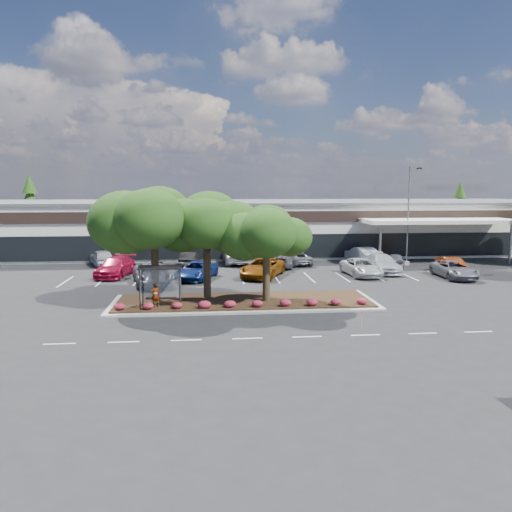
{
  "coord_description": "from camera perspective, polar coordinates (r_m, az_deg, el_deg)",
  "views": [
    {
      "loc": [
        -4.39,
        -29.38,
        7.87
      ],
      "look_at": [
        -0.69,
        9.04,
        2.6
      ],
      "focal_mm": 35.0,
      "sensor_mm": 36.0,
      "label": 1
    }
  ],
  "objects": [
    {
      "name": "car_3",
      "position": [
        43.6,
        -6.83,
        -1.65
      ],
      "size": [
        4.16,
        6.07,
        1.54
      ],
      "primitive_type": "imported",
      "rotation": [
        0.0,
        0.0,
        -0.32
      ],
      "color": "#0B1E54",
      "rests_on": "ground"
    },
    {
      "name": "ground",
      "position": [
        30.73,
        2.91,
        -7.07
      ],
      "size": [
        160.0,
        160.0,
        0.0
      ],
      "primitive_type": "plane",
      "color": "black",
      "rests_on": "ground"
    },
    {
      "name": "car_11",
      "position": [
        52.33,
        -2.22,
        0.05
      ],
      "size": [
        3.17,
        6.21,
        1.68
      ],
      "primitive_type": "imported",
      "rotation": [
        0.0,
        0.0,
        3.21
      ],
      "color": "#B4B4B4",
      "rests_on": "ground"
    },
    {
      "name": "car_14",
      "position": [
        51.75,
        4.54,
        -0.25
      ],
      "size": [
        3.15,
        5.15,
        1.33
      ],
      "primitive_type": "imported",
      "rotation": [
        0.0,
        0.0,
        3.35
      ],
      "color": "#5D5C64",
      "rests_on": "ground"
    },
    {
      "name": "car_2",
      "position": [
        45.56,
        -11.72,
        -1.4
      ],
      "size": [
        2.31,
        4.5,
        1.47
      ],
      "primitive_type": "imported",
      "rotation": [
        0.0,
        0.0,
        -0.14
      ],
      "color": "#515258",
      "rests_on": "ground"
    },
    {
      "name": "car_12",
      "position": [
        50.13,
        2.1,
        -0.4
      ],
      "size": [
        2.37,
        4.59,
        1.5
      ],
      "primitive_type": "imported",
      "rotation": [
        0.0,
        0.0,
        3.28
      ],
      "color": "#7E2E07",
      "rests_on": "ground"
    },
    {
      "name": "survey_stake",
      "position": [
        28.61,
        12.05,
        -6.89
      ],
      "size": [
        0.07,
        0.14,
        1.11
      ],
      "color": "tan",
      "rests_on": "ground"
    },
    {
      "name": "car_10",
      "position": [
        50.74,
        -7.62,
        -0.37
      ],
      "size": [
        2.04,
        4.64,
        1.48
      ],
      "primitive_type": "imported",
      "rotation": [
        0.0,
        0.0,
        3.04
      ],
      "color": "black",
      "rests_on": "ground"
    },
    {
      "name": "car_16",
      "position": [
        51.98,
        15.64,
        -0.45
      ],
      "size": [
        2.87,
        4.37,
        1.38
      ],
      "primitive_type": "imported",
      "rotation": [
        0.0,
        0.0,
        2.81
      ],
      "color": "slate",
      "rests_on": "ground"
    },
    {
      "name": "car_9",
      "position": [
        53.4,
        -17.22,
        -0.15
      ],
      "size": [
        3.67,
        5.26,
        1.66
      ],
      "primitive_type": "imported",
      "rotation": [
        0.0,
        0.0,
        3.53
      ],
      "color": "#AFB5BC",
      "rests_on": "ground"
    },
    {
      "name": "island_tree_west",
      "position": [
        34.27,
        -11.53,
        1.48
      ],
      "size": [
        7.2,
        7.2,
        7.89
      ],
      "primitive_type": null,
      "color": "#19350F",
      "rests_on": "landscape_island"
    },
    {
      "name": "car_5",
      "position": [
        46.02,
        11.94,
        -1.27
      ],
      "size": [
        2.9,
        5.66,
        1.53
      ],
      "primitive_type": "imported",
      "rotation": [
        0.0,
        0.0,
        0.07
      ],
      "color": "silver",
      "rests_on": "ground"
    },
    {
      "name": "bus_shelter",
      "position": [
        32.95,
        -10.85,
        -2.09
      ],
      "size": [
        2.75,
        1.55,
        2.59
      ],
      "color": "black",
      "rests_on": "landscape_island"
    },
    {
      "name": "landscape_island",
      "position": [
        34.35,
        -1.38,
        -5.26
      ],
      "size": [
        18.0,
        6.0,
        0.26
      ],
      "color": "#9E9D99",
      "rests_on": "ground"
    },
    {
      "name": "island_tree_mid",
      "position": [
        34.8,
        -5.66,
        1.22
      ],
      "size": [
        6.6,
        6.6,
        7.32
      ],
      "primitive_type": null,
      "color": "#19350F",
      "rests_on": "landscape_island"
    },
    {
      "name": "conifer_north_east",
      "position": [
        82.88,
        22.18,
        4.87
      ],
      "size": [
        3.96,
        3.96,
        9.0
      ],
      "primitive_type": "cone",
      "color": "#19350F",
      "rests_on": "ground"
    },
    {
      "name": "car_6",
      "position": [
        48.27,
        14.2,
        -0.84
      ],
      "size": [
        2.39,
        5.78,
        1.67
      ],
      "primitive_type": "imported",
      "rotation": [
        0.0,
        0.0,
        0.01
      ],
      "color": "#A9AFB4",
      "rests_on": "ground"
    },
    {
      "name": "car_8",
      "position": [
        49.39,
        21.52,
        -1.06
      ],
      "size": [
        1.85,
        4.63,
        1.5
      ],
      "primitive_type": "imported",
      "rotation": [
        0.0,
        0.0,
        -0.06
      ],
      "color": "#6E2105",
      "rests_on": "ground"
    },
    {
      "name": "retail_store",
      "position": [
        63.62,
        -1.48,
        3.52
      ],
      "size": [
        80.4,
        25.2,
        6.25
      ],
      "color": "white",
      "rests_on": "ground"
    },
    {
      "name": "car_13",
      "position": [
        50.19,
        3.4,
        -0.32
      ],
      "size": [
        4.3,
        6.04,
        1.62
      ],
      "primitive_type": "imported",
      "rotation": [
        0.0,
        0.0,
        2.74
      ],
      "color": "#4F4E55",
      "rests_on": "ground"
    },
    {
      "name": "car_0",
      "position": [
        46.49,
        -15.76,
        -1.2
      ],
      "size": [
        3.35,
        6.19,
        1.7
      ],
      "primitive_type": "imported",
      "rotation": [
        0.0,
        0.0,
        -0.17
      ],
      "color": "maroon",
      "rests_on": "ground"
    },
    {
      "name": "lane_markings",
      "position": [
        40.79,
        0.58,
        -3.34
      ],
      "size": [
        33.12,
        20.06,
        0.01
      ],
      "color": "silver",
      "rests_on": "ground"
    },
    {
      "name": "car_4",
      "position": [
        44.31,
        0.74,
        -1.34
      ],
      "size": [
        4.96,
        6.71,
        1.7
      ],
      "primitive_type": "imported",
      "rotation": [
        0.0,
        0.0,
        -0.4
      ],
      "color": "#753D07",
      "rests_on": "ground"
    },
    {
      "name": "island_tree_east",
      "position": [
        33.59,
        1.19,
        0.32
      ],
      "size": [
        5.8,
        5.8,
        6.5
      ],
      "primitive_type": null,
      "color": "#19350F",
      "rests_on": "landscape_island"
    },
    {
      "name": "shrub_row",
      "position": [
        32.22,
        -1.11,
        -5.43
      ],
      "size": [
        17.0,
        0.8,
        0.5
      ],
      "primitive_type": null,
      "color": "maroon",
      "rests_on": "landscape_island"
    },
    {
      "name": "conifer_north_west",
      "position": [
        79.66,
        -24.35,
        5.02
      ],
      "size": [
        4.4,
        4.4,
        10.0
      ],
      "primitive_type": "cone",
      "color": "#19350F",
      "rests_on": "ground"
    },
    {
      "name": "car_1",
      "position": [
        41.76,
        -11.77,
        -2.05
      ],
      "size": [
        4.03,
        6.64,
        1.72
      ],
      "primitive_type": "imported",
      "rotation": [
        0.0,
        0.0,
        0.2
      ],
      "color": "#5B5C63",
      "rests_on": "ground"
    },
    {
      "name": "car_7",
      "position": [
        47.22,
        21.72,
        -1.44
      ],
      "size": [
        2.64,
        5.54,
        1.53
      ],
      "primitive_type": "imported",
      "rotation": [
        0.0,
        0.0,
        -0.02
      ],
      "color": "slate",
      "rests_on": "ground"
    },
    {
      "name": "person_waiting",
      "position": [
        32.83,
        -11.44,
        -4.4
      ],
      "size": [
        0.65,
        0.52,
        1.55
      ],
      "primitive_type": "imported",
      "rotation": [
        0.0,
        0.0,
        3.44
      ],
      "color": "#594C47",
      "rests_on": "landscape_island"
    },
    {
      "name": "car_15",
      "position": [
        54.12,
        11.98,
        0.15
      ],
      "size": [
        2.72,
        5.38,
        1.69
      ],
      "primitive_type": "imported",
      "rotation": [
        0.0,
        0.0,
        3.33
      ],
      "color": "#B6B8C2",
      "rests_on": "ground"
    },
    {
      "name": "light_pole",
      "position": [
        53.21,
        17.06,
        3.76
      ],
      "size": [
        1.43,
        0.58,
        10.05
      ],
      "rotation": [
        0.0,
        0.0,
        0.16
      ],
      "color": "#9E9D99",
      "rests_on": "ground"
    }
  ]
}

